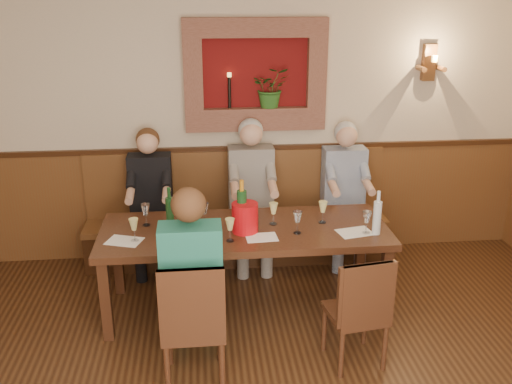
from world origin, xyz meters
TOP-DOWN VIEW (x-y plane):
  - room_shell at (0.00, 0.00)m, footprint 6.04×6.04m
  - wall_niche at (0.24, 2.94)m, footprint 1.36×0.30m
  - wall_sconce at (1.90, 2.93)m, footprint 0.25×0.20m
  - dining_table at (0.00, 1.85)m, footprint 2.40×0.90m
  - bench at (0.00, 2.79)m, footprint 3.00×0.45m
  - chair_near_left at (-0.43, 0.90)m, footprint 0.43×0.43m
  - chair_near_right at (0.75, 1.00)m, footprint 0.45×0.45m
  - person_bench_left at (-0.84, 2.69)m, footprint 0.41×0.50m
  - person_bench_mid at (0.14, 2.69)m, footprint 0.44×0.54m
  - person_bench_right at (1.07, 2.69)m, footprint 0.42×0.51m
  - person_chair_front at (-0.43, 1.07)m, footprint 0.42×0.52m
  - spittoon_bucket at (-0.00, 1.79)m, footprint 0.23×0.23m
  - wine_bottle_green_a at (-0.02, 1.82)m, footprint 0.10×0.10m
  - wine_bottle_green_b at (-0.61, 1.90)m, footprint 0.08×0.08m
  - water_bottle at (1.06, 1.63)m, footprint 0.07×0.07m
  - tasting_sheet_a at (-0.97, 1.69)m, footprint 0.32×0.27m
  - tasting_sheet_b at (0.12, 1.65)m, footprint 0.26×0.19m
  - tasting_sheet_c at (0.89, 1.67)m, footprint 0.31×0.25m
  - tasting_sheet_d at (-0.43, 1.57)m, footprint 0.30×0.24m
  - wine_glass_0 at (0.67, 1.90)m, footprint 0.08×0.08m
  - wine_glass_1 at (-0.14, 1.61)m, footprint 0.08×0.08m
  - wine_glass_2 at (-0.59, 1.60)m, footprint 0.08×0.08m
  - wine_glass_3 at (-0.82, 1.99)m, footprint 0.08×0.08m
  - wine_glass_4 at (-0.89, 1.69)m, footprint 0.08×0.08m
  - wine_glass_5 at (-0.33, 1.97)m, footprint 0.08×0.08m
  - wine_glass_6 at (0.25, 1.91)m, footprint 0.08×0.08m
  - wine_glass_7 at (0.42, 1.70)m, footprint 0.08×0.08m
  - wine_glass_8 at (0.98, 1.65)m, footprint 0.08×0.08m
  - wine_glass_9 at (0.02, 1.74)m, footprint 0.08×0.08m

SIDE VIEW (x-z plane):
  - chair_near_right at x=0.75m, z-range -0.19..0.70m
  - chair_near_left at x=-0.43m, z-range -0.20..0.77m
  - bench at x=0.00m, z-range -0.23..0.88m
  - person_bench_left at x=-0.84m, z-range -0.12..1.28m
  - person_bench_right at x=1.07m, z-range -0.12..1.30m
  - person_chair_front at x=-0.43m, z-range -0.12..1.31m
  - person_bench_mid at x=0.14m, z-range -0.12..1.35m
  - dining_table at x=0.00m, z-range 0.30..1.05m
  - tasting_sheet_a at x=-0.97m, z-range 0.75..0.75m
  - tasting_sheet_b at x=0.12m, z-range 0.75..0.75m
  - tasting_sheet_c at x=0.89m, z-range 0.75..0.75m
  - tasting_sheet_d at x=-0.43m, z-range 0.75..0.75m
  - wine_glass_0 at x=0.67m, z-range 0.75..0.94m
  - wine_glass_1 at x=-0.14m, z-range 0.75..0.94m
  - wine_glass_2 at x=-0.59m, z-range 0.75..0.94m
  - wine_glass_3 at x=-0.82m, z-range 0.75..0.94m
  - wine_glass_4 at x=-0.89m, z-range 0.75..0.94m
  - wine_glass_5 at x=-0.33m, z-range 0.75..0.94m
  - wine_glass_6 at x=0.25m, z-range 0.75..0.94m
  - wine_glass_7 at x=0.42m, z-range 0.75..0.94m
  - wine_glass_8 at x=0.98m, z-range 0.75..0.94m
  - wine_glass_9 at x=0.02m, z-range 0.75..0.94m
  - spittoon_bucket at x=0.00m, z-range 0.75..1.00m
  - wine_bottle_green_b at x=-0.61m, z-range 0.71..1.08m
  - water_bottle at x=1.06m, z-range 0.71..1.08m
  - wine_bottle_green_a at x=-0.02m, z-range 0.71..1.15m
  - wall_niche at x=0.24m, z-range 1.28..2.34m
  - room_shell at x=0.00m, z-range 0.48..3.30m
  - wall_sconce at x=1.90m, z-range 1.77..2.12m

